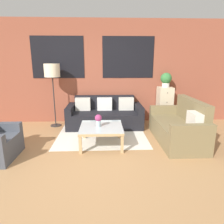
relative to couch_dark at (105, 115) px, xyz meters
The scene contains 10 objects.
ground_plane 2.00m from the couch_dark, 98.58° to the right, with size 16.00×16.00×0.00m, color #AD7F51.
wall_back_brick 1.26m from the couch_dark, 121.28° to the left, with size 8.40×0.09×2.80m.
rug 0.78m from the couch_dark, 96.14° to the right, with size 2.05×1.70×0.00m.
couch_dark is the anchor object (origin of this frame).
settee_vintage 1.96m from the couch_dark, 35.74° to the right, with size 0.80×1.67×0.92m.
coffee_table 1.29m from the couch_dark, 93.45° to the right, with size 0.86×0.86×0.41m.
floor_lamp 1.75m from the couch_dark, behind, with size 0.39×0.39×1.64m.
drawer_cabinet 1.69m from the couch_dark, ahead, with size 0.38×0.42×1.01m.
potted_plant 1.93m from the couch_dark, ahead, with size 0.30×0.30×0.39m.
flower_vase 1.33m from the couch_dark, 95.97° to the right, with size 0.14×0.14×0.25m.
Camera 1 is at (0.27, -3.22, 1.69)m, focal length 32.00 mm.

